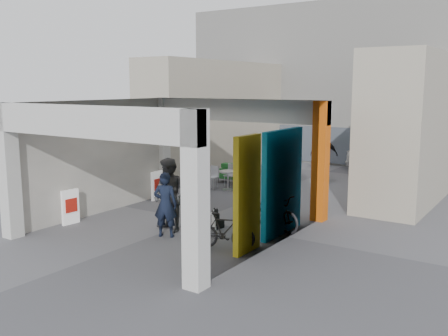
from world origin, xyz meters
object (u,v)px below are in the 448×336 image
Objects in this scene: bicycle_front at (272,212)px; white_van at (388,159)px; bicycle_rear at (225,231)px; man_with_dog at (165,205)px; man_crates at (324,154)px; man_back_turned at (169,195)px; border_collie at (216,220)px; man_elderly at (272,202)px; cafe_set at (229,180)px; produce_stand at (231,176)px.

white_van is at bearing 12.98° from bicycle_front.
white_van reaches higher than bicycle_rear.
man_with_dog is 0.92× the size of bicycle_front.
bicycle_rear is (1.78, -10.36, -0.54)m from man_crates.
man_with_dog is 13.39m from white_van.
bicycle_front is (2.23, 1.68, -0.51)m from man_back_turned.
man_with_dog is at bearing 172.92° from white_van.
man_elderly is (1.27, 0.87, 0.50)m from border_collie.
man_crates is (0.30, 9.93, -0.01)m from man_back_turned.
man_back_turned reaches higher than cafe_set.
cafe_set is 5.70m from bicycle_front.
border_collie is at bearing -72.60° from produce_stand.
man_elderly is (3.99, -3.94, 0.43)m from cafe_set.
man_elderly reaches higher than bicycle_front.
man_crates is at bearing 26.17° from bicycle_front.
produce_stand is at bearing 36.81° from man_crates.
cafe_set is 2.38× the size of border_collie.
man_back_turned is at bearing 139.90° from bicycle_front.
man_elderly is at bearing -154.69° from man_with_dog.
produce_stand is 8.30m from bicycle_rear.
man_with_dog is 0.86× the size of man_back_turned.
man_elderly is 8.39m from man_crates.
bicycle_front is at bearing -25.69° from bicycle_rear.
man_elderly is at bearing -24.45° from bicycle_rear.
bicycle_front reaches higher than cafe_set.
man_with_dog is 2.94m from bicycle_front.
cafe_set is at bearing 48.66° from man_crates.
cafe_set is 5.63m from man_elderly.
man_with_dog is 2.95m from man_elderly.
man_crates is 1.33× the size of bicycle_rear.
man_with_dog reaches higher than man_elderly.
cafe_set is 0.97× the size of man_elderly.
cafe_set is 6.02m from man_back_turned.
white_van is (0.04, 11.04, -0.12)m from man_elderly.
bicycle_front is at bearing -70.70° from man_elderly.
man_with_dog reaches higher than cafe_set.
produce_stand is 0.78× the size of man_elderly.
bicycle_front reaches higher than bicycle_rear.
border_collie is at bearing 19.86° from bicycle_rear.
man_crates is at bearing -113.45° from man_with_dog.
man_elderly is 1.00× the size of bicycle_rear.
bicycle_front is (2.00, 2.13, -0.37)m from man_with_dog.
bicycle_front is (0.04, -0.08, -0.25)m from man_elderly.
cafe_set is 0.72× the size of man_back_turned.
man_with_dog is (-0.69, -1.33, 0.62)m from border_collie.
man_back_turned reaches higher than bicycle_rear.
man_crates is 10.52m from bicycle_rear.
man_elderly is at bearing 49.52° from man_back_turned.
produce_stand is 6.58m from border_collie.
man_crates is (-0.63, 9.04, 0.75)m from border_collie.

